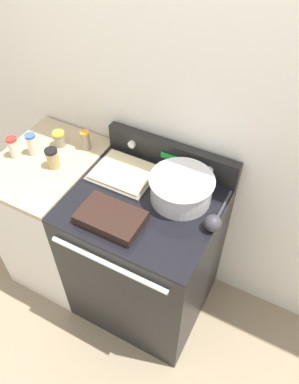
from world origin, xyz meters
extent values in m
plane|color=gray|center=(0.00, 0.00, 0.00)|extent=(12.00, 12.00, 0.00)
cube|color=silver|center=(0.00, 0.68, 1.25)|extent=(8.00, 0.05, 2.50)
cube|color=black|center=(0.00, 0.32, 0.45)|extent=(0.72, 0.64, 0.90)
cube|color=black|center=(0.00, 0.32, 0.91)|extent=(0.72, 0.64, 0.02)
cylinder|color=silver|center=(0.00, -0.02, 0.84)|extent=(0.59, 0.02, 0.02)
cube|color=black|center=(0.00, 0.62, 0.99)|extent=(0.72, 0.05, 0.14)
cylinder|color=white|center=(-0.22, 0.58, 0.99)|extent=(0.04, 0.02, 0.04)
cylinder|color=white|center=(0.22, 0.58, 0.99)|extent=(0.04, 0.02, 0.04)
cube|color=green|center=(0.00, 0.59, 0.99)|extent=(0.09, 0.01, 0.03)
cube|color=silver|center=(-0.61, 0.32, 0.45)|extent=(0.49, 0.64, 0.90)
cube|color=tan|center=(-0.61, 0.32, 0.91)|extent=(0.49, 0.64, 0.03)
cylinder|color=silver|center=(0.14, 0.42, 0.98)|extent=(0.29, 0.29, 0.13)
torus|color=silver|center=(0.14, 0.42, 1.04)|extent=(0.31, 0.31, 0.01)
cylinder|color=beige|center=(0.14, 0.42, 1.03)|extent=(0.27, 0.27, 0.02)
cube|color=black|center=(-0.07, 0.14, 0.94)|extent=(0.30, 0.19, 0.05)
cube|color=beige|center=(-0.07, 0.14, 0.95)|extent=(0.26, 0.17, 0.03)
cube|color=slate|center=(-0.18, 0.44, 0.92)|extent=(0.32, 0.27, 0.01)
cube|color=beige|center=(-0.18, 0.44, 0.93)|extent=(0.29, 0.24, 0.01)
cylinder|color=#333338|center=(0.35, 0.44, 0.92)|extent=(0.01, 0.25, 0.01)
sphere|color=#333338|center=(0.35, 0.32, 0.96)|extent=(0.08, 0.08, 0.08)
cylinder|color=gray|center=(-0.46, 0.51, 0.98)|extent=(0.05, 0.05, 0.10)
cylinder|color=orange|center=(-0.46, 0.51, 1.03)|extent=(0.05, 0.05, 0.01)
cylinder|color=tan|center=(-0.52, 0.31, 0.98)|extent=(0.06, 0.06, 0.10)
cylinder|color=black|center=(-0.52, 0.31, 1.03)|extent=(0.07, 0.07, 0.01)
cylinder|color=gray|center=(-0.60, 0.47, 0.97)|extent=(0.06, 0.06, 0.07)
cylinder|color=yellow|center=(-0.60, 0.47, 1.01)|extent=(0.06, 0.06, 0.01)
cylinder|color=beige|center=(-0.68, 0.34, 0.98)|extent=(0.05, 0.05, 0.11)
cylinder|color=#3856B7|center=(-0.68, 0.34, 1.05)|extent=(0.06, 0.06, 0.01)
cylinder|color=beige|center=(-0.76, 0.28, 0.98)|extent=(0.05, 0.05, 0.10)
cylinder|color=red|center=(-0.76, 0.28, 1.04)|extent=(0.06, 0.06, 0.01)
camera|label=1|loc=(0.58, -0.73, 2.24)|focal=35.00mm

